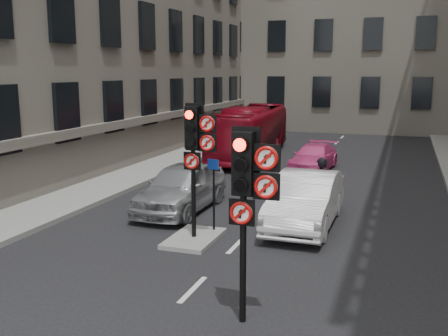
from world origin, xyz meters
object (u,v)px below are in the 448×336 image
Objects in this scene: info_sign at (214,185)px; signal_far at (196,142)px; car_pink at (314,157)px; car_white at (306,200)px; motorcycle at (324,190)px; signal_near at (248,184)px; bus_red at (251,132)px; car_silver at (181,187)px; motorcyclist at (320,185)px.

signal_far is at bearing -92.83° from info_sign.
car_white is at bearing -78.23° from car_pink.
car_pink is 6.21m from motorcycle.
signal_far is at bearing 123.02° from signal_near.
bus_red is 4.79× the size of info_sign.
info_sign is at bearing -114.36° from motorcycle.
info_sign is at bearing -144.54° from car_white.
signal_far reaches higher than info_sign.
bus_red is at bearing 100.31° from signal_far.
car_silver is at bearing 122.22° from signal_near.
info_sign reaches higher than car_pink.
signal_far is at bearing -83.07° from bus_red.
motorcyclist is (2.69, 3.94, -1.80)m from signal_far.
motorcycle is at bearing -73.52° from car_pink.
signal_far reaches higher than motorcyclist.
signal_far is 1.50m from info_sign.
car_pink is 2.25× the size of motorcyclist.
signal_far reaches higher than bus_red.
info_sign is at bearing 73.87° from signal_far.
car_white is at bearing 61.45° from motorcyclist.
motorcyclist is at bearing 15.23° from car_silver.
signal_near reaches higher than motorcycle.
info_sign is (-1.05, -10.51, 0.83)m from car_pink.
car_white is at bearing -69.70° from bus_red.
car_silver is 2.83m from info_sign.
motorcyclist is at bearing 89.38° from signal_near.
info_sign is at bearing 116.72° from signal_near.
motorcyclist reaches higher than car_white.
signal_near is 1.97× the size of motorcyclist.
car_white is at bearing -88.37° from motorcycle.
signal_near reaches higher than info_sign.
car_white reaches higher than car_pink.
signal_far is 0.75× the size of car_white.
motorcyclist is at bearing 65.60° from info_sign.
car_silver reaches higher than car_pink.
signal_near is at bearing -49.98° from info_sign.
signal_near is 4.77m from signal_far.
car_pink is at bearing 98.12° from car_white.
car_pink is 0.42× the size of bus_red.
car_silver is at bearing 121.04° from signal_far.
car_silver is (-4.26, 6.76, -1.80)m from signal_near.
signal_far is 1.97× the size of motorcyclist.
motorcycle is at bearing 63.22° from signal_far.
car_white is at bearing 48.58° from info_sign.
bus_red is at bearing 124.88° from motorcycle.
signal_near is at bearing -88.94° from car_white.
car_pink is at bearing 71.11° from car_silver.
car_white is 2.87m from info_sign.
car_silver is 0.48× the size of bus_red.
motorcycle is 0.79× the size of info_sign.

